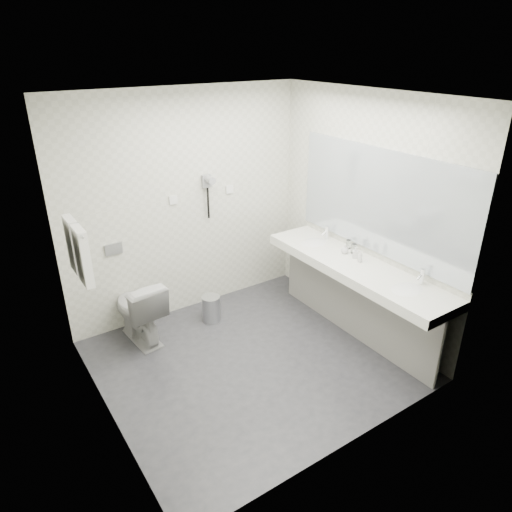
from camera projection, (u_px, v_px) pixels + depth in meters
floor at (252, 360)px, 4.62m from camera, size 2.80×2.80×0.00m
ceiling at (251, 97)px, 3.58m from camera, size 2.80×2.80×0.00m
wall_back at (186, 206)px, 5.08m from camera, size 2.80×0.00×2.80m
wall_front at (358, 309)px, 3.12m from camera, size 2.80×0.00×2.80m
wall_left at (92, 288)px, 3.39m from camera, size 0.00×2.60×2.60m
wall_right at (364, 215)px, 4.81m from camera, size 0.00×2.60×2.60m
vanity_counter at (355, 268)px, 4.71m from camera, size 0.55×2.20×0.10m
vanity_panel at (353, 303)px, 4.90m from camera, size 0.03×2.15×0.75m
vanity_post_near at (439, 352)px, 4.13m from camera, size 0.06×0.06×0.75m
vanity_post_far at (294, 267)px, 5.70m from camera, size 0.06×0.06×0.75m
mirror at (380, 202)px, 4.57m from camera, size 0.02×2.20×1.05m
basin_near at (407, 291)px, 4.20m from camera, size 0.40×0.31×0.05m
basin_far at (313, 244)px, 5.18m from camera, size 0.40×0.31×0.05m
faucet_near at (422, 276)px, 4.26m from camera, size 0.04×0.04×0.15m
faucet_far at (327, 233)px, 5.24m from camera, size 0.04×0.04×0.15m
soap_bottle_a at (355, 253)px, 4.79m from camera, size 0.08×0.08×0.12m
soap_bottle_b at (345, 249)px, 4.89m from camera, size 0.08×0.08×0.10m
soap_bottle_c at (360, 256)px, 4.70m from camera, size 0.06×0.06×0.12m
glass_left at (354, 248)px, 4.90m from camera, size 0.06×0.06×0.10m
glass_right at (348, 244)px, 5.01m from camera, size 0.06×0.06×0.10m
toilet at (138, 310)px, 4.82m from camera, size 0.46×0.73×0.71m
flush_plate at (114, 249)px, 4.76m from camera, size 0.18×0.02×0.12m
pedal_bin at (211, 309)px, 5.23m from camera, size 0.25×0.25×0.29m
bin_lid at (211, 297)px, 5.17m from camera, size 0.21×0.21×0.02m
towel_rail at (72, 226)px, 3.71m from camera, size 0.02×0.62×0.02m
towel_near at (83, 256)px, 3.70m from camera, size 0.07×0.24×0.48m
towel_far at (74, 245)px, 3.91m from camera, size 0.07×0.24×0.48m
dryer_cradle at (207, 181)px, 5.08m from camera, size 0.10×0.04×0.14m
dryer_barrel at (210, 180)px, 5.01m from camera, size 0.08×0.14×0.08m
dryer_cord at (208, 203)px, 5.17m from camera, size 0.02×0.02×0.35m
switch_plate_a at (173, 200)px, 4.95m from camera, size 0.09×0.02×0.09m
switch_plate_b at (230, 189)px, 5.31m from camera, size 0.09×0.02×0.09m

